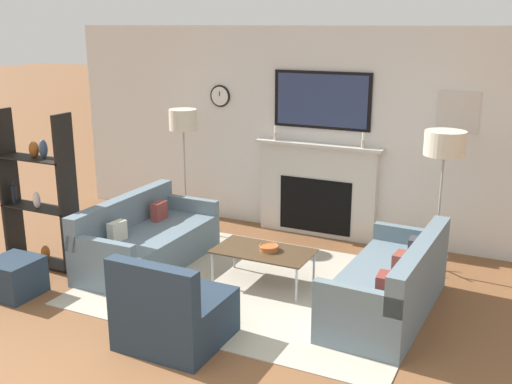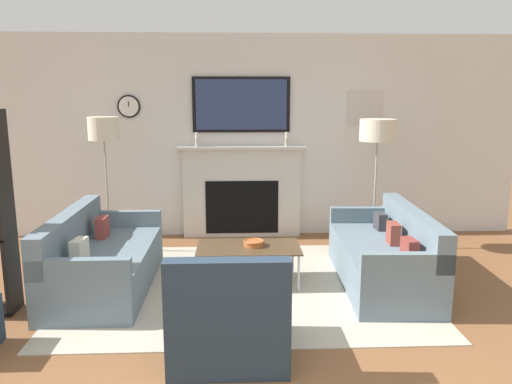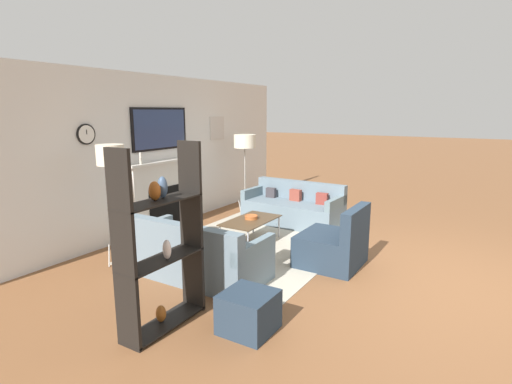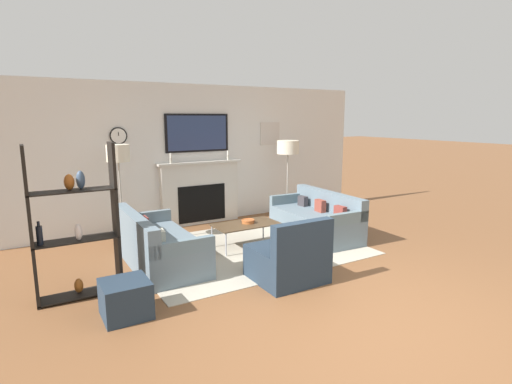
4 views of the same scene
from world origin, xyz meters
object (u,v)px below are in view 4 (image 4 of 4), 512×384
object	(u,v)px
armchair	(289,260)
coffee_table	(246,225)
couch_left	(158,247)
floor_lamp_right	(288,148)
decorative_bowl	(248,221)
floor_lamp_left	(118,155)
shelf_unit	(75,226)
ottoman	(126,299)
couch_right	(316,220)

from	to	relation	value
armchair	coffee_table	world-z (taller)	armchair
couch_left	floor_lamp_right	world-z (taller)	floor_lamp_right
decorative_bowl	floor_lamp_left	bearing A→B (deg)	147.46
decorative_bowl	floor_lamp_left	size ratio (longest dim) A/B	0.13
armchair	coffee_table	bearing A→B (deg)	82.66
shelf_unit	decorative_bowl	bearing A→B (deg)	13.09
coffee_table	shelf_unit	size ratio (longest dim) A/B	0.58
decorative_bowl	ottoman	world-z (taller)	decorative_bowl
armchair	floor_lamp_right	world-z (taller)	floor_lamp_right
couch_left	coffee_table	xyz separation A→B (m)	(1.47, 0.08, 0.09)
coffee_table	decorative_bowl	world-z (taller)	decorative_bowl
coffee_table	floor_lamp_left	size ratio (longest dim) A/B	0.63
couch_left	floor_lamp_left	xyz separation A→B (m)	(-0.22, 1.21, 1.22)
coffee_table	floor_lamp_left	distance (m)	2.32
floor_lamp_right	floor_lamp_left	bearing A→B (deg)	180.00
shelf_unit	ottoman	bearing A→B (deg)	-65.25
couch_left	armchair	xyz separation A→B (m)	(1.28, -1.38, 0.00)
decorative_bowl	couch_left	bearing A→B (deg)	-176.09
floor_lamp_right	coffee_table	bearing A→B (deg)	-144.78
armchair	decorative_bowl	xyz separation A→B (m)	(0.24, 1.48, 0.15)
couch_left	shelf_unit	world-z (taller)	shelf_unit
armchair	ottoman	world-z (taller)	armchair
couch_left	ottoman	distance (m)	1.47
coffee_table	armchair	bearing A→B (deg)	-97.34
coffee_table	floor_lamp_left	bearing A→B (deg)	146.02
floor_lamp_left	floor_lamp_right	distance (m)	3.30
couch_left	ottoman	bearing A→B (deg)	-120.38
couch_right	floor_lamp_left	xyz separation A→B (m)	(-3.08, 1.22, 1.21)
couch_left	floor_lamp_left	bearing A→B (deg)	100.10
couch_left	armchair	world-z (taller)	armchair
decorative_bowl	floor_lamp_left	distance (m)	2.32
floor_lamp_left	coffee_table	bearing A→B (deg)	-33.98
couch_right	armchair	distance (m)	2.09
armchair	coffee_table	xyz separation A→B (m)	(0.19, 1.46, 0.09)
floor_lamp_left	ottoman	world-z (taller)	floor_lamp_left
couch_right	coffee_table	distance (m)	1.39
armchair	floor_lamp_left	size ratio (longest dim) A/B	0.51
floor_lamp_right	shelf_unit	bearing A→B (deg)	-157.61
floor_lamp_right	ottoman	xyz separation A→B (m)	(-3.82, -2.48, -1.28)
coffee_table	decorative_bowl	bearing A→B (deg)	24.93
couch_left	decorative_bowl	distance (m)	1.53
armchair	floor_lamp_right	xyz separation A→B (m)	(1.80, 2.59, 1.19)
ottoman	couch_right	bearing A→B (deg)	19.37
armchair	floor_lamp_left	world-z (taller)	floor_lamp_left
ottoman	floor_lamp_right	bearing A→B (deg)	33.01
armchair	floor_lamp_right	bearing A→B (deg)	55.29
couch_right	couch_left	bearing A→B (deg)	179.95
couch_right	ottoman	world-z (taller)	couch_right
floor_lamp_left	ottoman	bearing A→B (deg)	-101.99
floor_lamp_left	ottoman	xyz separation A→B (m)	(-0.53, -2.48, -1.30)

